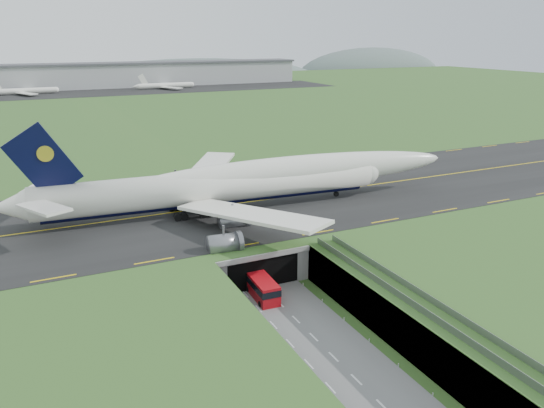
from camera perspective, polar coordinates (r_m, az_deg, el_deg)
ground at (r=78.33m, az=1.56°, el=-11.46°), size 900.00×900.00×0.00m
airfield_deck at (r=76.92m, az=1.58°, el=-9.51°), size 800.00×800.00×6.00m
trench_road at (r=72.59m, az=4.30°, el=-13.97°), size 12.00×75.00×0.20m
taxiway at (r=104.04m, az=-6.61°, el=-0.38°), size 800.00×44.00×0.18m
tunnel_portal at (r=90.61m, az=-3.19°, el=-4.93°), size 17.00×22.30×6.00m
guideway at (r=67.80m, az=17.73°, el=-12.19°), size 3.00×53.00×7.05m
jumbo_jet at (r=102.21m, az=-2.79°, el=2.38°), size 89.73×58.42×19.38m
shuttle_tram at (r=81.02m, az=-1.06°, el=-9.01°), size 3.29×7.95×3.19m
cargo_terminal at (r=362.53m, az=-20.81°, el=12.74°), size 320.00×67.00×15.60m
distant_hills at (r=501.95m, az=-14.51°, el=12.32°), size 700.00×91.00×60.00m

